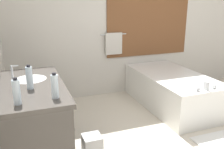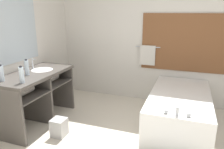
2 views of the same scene
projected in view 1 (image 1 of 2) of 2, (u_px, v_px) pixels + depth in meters
name	position (u px, v px, depth m)	size (l,w,h in m)	color
wall_back_with_blinds	(128.00, 23.00, 4.66)	(7.40, 0.13, 2.70)	silver
vanity_counter	(34.00, 104.00, 2.78)	(0.68, 1.39, 0.88)	#4C4742
sink_faucet	(12.00, 73.00, 2.79)	(0.09, 0.04, 0.18)	silver
bathtub	(172.00, 88.00, 4.25)	(0.94, 1.82, 0.68)	white
water_bottle_1	(55.00, 86.00, 2.29)	(0.07, 0.07, 0.24)	silver
water_bottle_2	(29.00, 78.00, 2.53)	(0.07, 0.07, 0.25)	silver
water_bottle_3	(17.00, 92.00, 2.15)	(0.07, 0.07, 0.24)	silver
waste_bin	(92.00, 147.00, 2.86)	(0.21, 0.21, 0.28)	#B2B2B2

